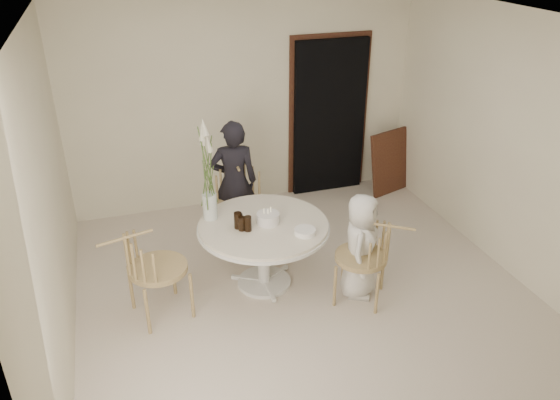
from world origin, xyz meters
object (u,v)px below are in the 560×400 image
object	(u,v)px
chair_right	(375,251)
chair_left	(143,263)
chair_far	(238,192)
girl	(234,182)
boy	(360,246)
table	(264,233)
birthday_cake	(268,218)
flower_vase	(208,178)

from	to	relation	value
chair_right	chair_left	distance (m)	2.19
chair_far	chair_right	size ratio (longest dim) A/B	1.10
girl	boy	bearing A→B (deg)	131.47
table	boy	size ratio (longest dim) A/B	1.19
birthday_cake	chair_far	bearing A→B (deg)	94.22
birthday_cake	flower_vase	xyz separation A→B (m)	(-0.53, 0.28, 0.39)
chair_far	boy	size ratio (longest dim) A/B	0.88
chair_far	chair_left	size ratio (longest dim) A/B	1.03
birthday_cake	girl	bearing A→B (deg)	95.99
girl	boy	distance (m)	1.72
table	flower_vase	distance (m)	0.79
table	chair_far	world-z (taller)	chair_far
birthday_cake	chair_left	bearing A→B (deg)	-171.67
chair_right	chair_left	xyz separation A→B (m)	(-2.15, 0.40, 0.04)
chair_far	flower_vase	size ratio (longest dim) A/B	0.91
girl	birthday_cake	size ratio (longest dim) A/B	6.55
chair_far	girl	size ratio (longest dim) A/B	0.66
chair_right	birthday_cake	size ratio (longest dim) A/B	3.95
chair_far	chair_right	xyz separation A→B (m)	(0.97, -1.55, -0.06)
chair_left	birthday_cake	distance (m)	1.28
chair_left	girl	xyz separation A→B (m)	(1.15, 1.19, 0.12)
chair_far	boy	xyz separation A→B (m)	(0.89, -1.40, -0.08)
chair_far	table	bearing A→B (deg)	-84.25
table	birthday_cake	size ratio (longest dim) A/B	5.87
chair_far	birthday_cake	xyz separation A→B (m)	(0.07, -0.97, 0.15)
birthday_cake	flower_vase	distance (m)	0.71
chair_right	girl	xyz separation A→B (m)	(-1.01, 1.59, 0.16)
girl	birthday_cake	bearing A→B (deg)	104.75
table	flower_vase	world-z (taller)	flower_vase
table	chair_left	world-z (taller)	chair_left
chair_right	table	bearing A→B (deg)	-87.00
flower_vase	chair_far	bearing A→B (deg)	56.65
boy	flower_vase	xyz separation A→B (m)	(-1.35, 0.71, 0.62)
girl	birthday_cake	world-z (taller)	girl
chair_far	flower_vase	xyz separation A→B (m)	(-0.46, -0.69, 0.54)
chair_far	boy	bearing A→B (deg)	-53.25
table	chair_right	world-z (taller)	chair_right
chair_right	chair_left	world-z (taller)	chair_left
girl	table	bearing A→B (deg)	102.13
chair_left	boy	bearing A→B (deg)	-111.76
boy	flower_vase	bearing A→B (deg)	94.00
boy	chair_far	bearing A→B (deg)	64.26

